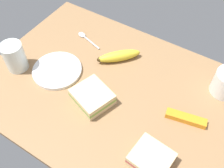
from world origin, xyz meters
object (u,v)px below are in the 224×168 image
Objects in this scene: snack_bar at (186,118)px; banana at (119,56)px; spoon at (86,38)px; sandwich_main at (151,159)px; sandwich_side at (92,97)px; plate_of_food at (57,70)px; glass_of_milk at (15,58)px.

banana is at bearing 148.51° from snack_bar.
snack_bar reaches higher than spoon.
sandwich_main and sandwich_side have the same top height.
plate_of_food is 45.60cm from sandwich_main.
plate_of_food is 18.64cm from sandwich_side.
glass_of_milk is (-31.67, -2.07, 2.46)cm from sandwich_side.
banana is at bearing 46.59° from plate_of_food.
glass_of_milk is 0.74× the size of banana.
sandwich_side is 1.39× the size of glass_of_milk.
glass_of_milk is 28.58cm from spoon.
sandwich_main is at bearing -15.71° from plate_of_food.
glass_of_milk is at bearing 179.10° from snack_bar.
glass_of_milk reaches higher than plate_of_food.
spoon is at bearing 94.38° from plate_of_food.
plate_of_food reaches higher than spoon.
sandwich_main is 1.10× the size of glass_of_milk.
snack_bar is (28.85, 9.43, -1.20)cm from sandwich_side.
snack_bar is at bearing -19.83° from banana.
spoon is (-1.51, 19.76, -0.22)cm from plate_of_food.
spoon is at bearing 64.92° from glass_of_milk.
plate_of_food is 47.37cm from snack_bar.
glass_of_milk is at bearing -176.26° from sandwich_side.
spoon is (-45.38, 32.10, -1.82)cm from sandwich_main.
spoon is at bearing 170.60° from banana.
glass_of_milk is at bearing 173.53° from sandwich_main.
glass_of_milk reaches higher than spoon.
banana is (-2.23, 20.63, -0.22)cm from sandwich_side.
plate_of_food is at bearing -133.41° from banana.
glass_of_milk is at bearing -115.08° from spoon.
glass_of_milk is at bearing -156.61° from plate_of_food.
sandwich_main reaches higher than spoon.
glass_of_milk is (-13.49, -5.84, 4.06)cm from plate_of_food.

